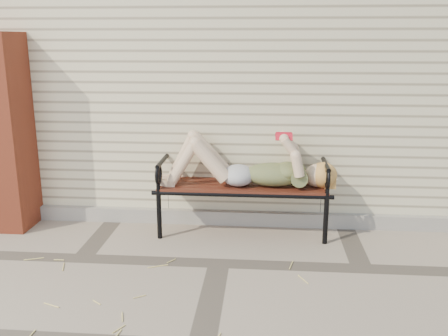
{
  "coord_description": "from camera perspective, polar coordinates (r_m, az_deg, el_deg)",
  "views": [
    {
      "loc": [
        0.38,
        -4.05,
        1.94
      ],
      "look_at": [
        -0.01,
        0.62,
        0.72
      ],
      "focal_mm": 40.0,
      "sensor_mm": 36.0,
      "label": 1
    }
  ],
  "objects": [
    {
      "name": "reading_woman",
      "position": [
        4.96,
        2.34,
        0.27
      ],
      "size": [
        1.74,
        0.4,
        0.55
      ],
      "color": "#093443",
      "rests_on": "ground"
    },
    {
      "name": "ground",
      "position": [
        4.51,
        -0.58,
        -10.84
      ],
      "size": [
        80.0,
        80.0,
        0.0
      ],
      "primitive_type": "plane",
      "color": "gray",
      "rests_on": "ground"
    },
    {
      "name": "straw_scatter",
      "position": [
        3.97,
        -13.92,
        -14.98
      ],
      "size": [
        2.87,
        1.75,
        0.01
      ],
      "color": "#E3CC6F",
      "rests_on": "ground"
    },
    {
      "name": "house_wall",
      "position": [
        7.08,
        1.69,
        11.07
      ],
      "size": [
        8.0,
        4.0,
        3.0
      ],
      "primitive_type": "cube",
      "color": "beige",
      "rests_on": "ground"
    },
    {
      "name": "garden_bench",
      "position": [
        5.11,
        2.24,
        0.25
      ],
      "size": [
        1.85,
        0.74,
        1.2
      ],
      "color": "black",
      "rests_on": "ground"
    },
    {
      "name": "foundation_strip",
      "position": [
        5.37,
        0.38,
        -5.68
      ],
      "size": [
        8.0,
        0.1,
        0.15
      ],
      "primitive_type": "cube",
      "color": "#9A958B",
      "rests_on": "ground"
    },
    {
      "name": "brick_pillar",
      "position": [
        5.58,
        -24.11,
        3.67
      ],
      "size": [
        0.5,
        0.5,
        2.0
      ],
      "primitive_type": "cube",
      "color": "#AB4126",
      "rests_on": "ground"
    }
  ]
}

